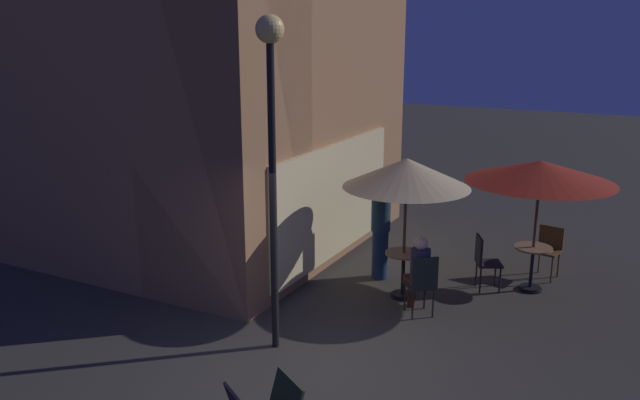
% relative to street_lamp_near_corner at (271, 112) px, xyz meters
% --- Properties ---
extents(ground_plane, '(60.00, 60.00, 0.00)m').
position_rel_street_lamp_near_corner_xyz_m(ground_plane, '(-0.67, -0.80, -3.28)').
color(ground_plane, '#37342E').
extents(cafe_building, '(6.44, 7.05, 7.36)m').
position_rel_street_lamp_near_corner_xyz_m(cafe_building, '(2.53, 3.05, 0.39)').
color(cafe_building, '#9E6D48').
rests_on(cafe_building, ground).
extents(street_lamp_near_corner, '(0.36, 0.36, 4.50)m').
position_rel_street_lamp_near_corner_xyz_m(street_lamp_near_corner, '(0.00, 0.00, 0.00)').
color(street_lamp_near_corner, black).
rests_on(street_lamp_near_corner, ground).
extents(cafe_table_0, '(0.61, 0.61, 0.78)m').
position_rel_street_lamp_near_corner_xyz_m(cafe_table_0, '(2.46, -0.96, -2.77)').
color(cafe_table_0, black).
rests_on(cafe_table_0, ground).
extents(cafe_table_1, '(0.63, 0.63, 0.77)m').
position_rel_street_lamp_near_corner_xyz_m(cafe_table_1, '(3.74, -2.80, -2.76)').
color(cafe_table_1, black).
rests_on(cafe_table_1, ground).
extents(patio_umbrella_0, '(2.04, 2.04, 2.34)m').
position_rel_street_lamp_near_corner_xyz_m(patio_umbrella_0, '(2.46, -0.96, -1.18)').
color(patio_umbrella_0, black).
rests_on(patio_umbrella_0, ground).
extents(patio_umbrella_1, '(2.41, 2.41, 2.25)m').
position_rel_street_lamp_near_corner_xyz_m(patio_umbrella_1, '(3.74, -2.80, -1.22)').
color(patio_umbrella_1, black).
rests_on(patio_umbrella_1, ground).
extents(cafe_chair_0, '(0.59, 0.59, 0.99)m').
position_rel_street_lamp_near_corner_xyz_m(cafe_chair_0, '(1.86, -1.49, -2.69)').
color(cafe_chair_0, black).
rests_on(cafe_chair_0, ground).
extents(cafe_chair_1, '(0.50, 0.50, 0.92)m').
position_rel_street_lamp_near_corner_xyz_m(cafe_chair_1, '(4.52, -2.94, -2.72)').
color(cafe_chair_1, brown).
rests_on(cafe_chair_1, ground).
extents(cafe_chair_2, '(0.55, 0.55, 0.95)m').
position_rel_street_lamp_near_corner_xyz_m(cafe_chair_2, '(3.38, -2.06, -2.72)').
color(cafe_chair_2, black).
rests_on(cafe_chair_2, ground).
extents(patron_seated_0, '(0.50, 0.48, 1.26)m').
position_rel_street_lamp_near_corner_xyz_m(patron_seated_0, '(1.98, -1.39, -2.58)').
color(patron_seated_0, '#4D2318').
rests_on(patron_seated_0, ground).
extents(patron_standing_1, '(0.34, 0.34, 1.64)m').
position_rel_street_lamp_near_corner_xyz_m(patron_standing_1, '(3.07, -0.30, -2.46)').
color(patron_standing_1, '#192B4B').
rests_on(patron_standing_1, ground).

